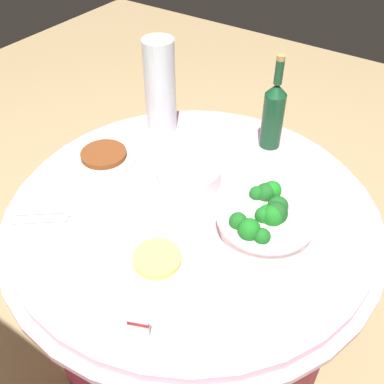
% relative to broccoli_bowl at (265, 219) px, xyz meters
% --- Properties ---
extents(ground_plane, '(6.00, 6.00, 0.00)m').
position_rel_broccoli_bowl_xyz_m(ground_plane, '(0.23, 0.03, -0.79)').
color(ground_plane, tan).
extents(buffet_table, '(1.16, 1.16, 0.74)m').
position_rel_broccoli_bowl_xyz_m(buffet_table, '(0.23, 0.03, -0.41)').
color(buffet_table, maroon).
rests_on(buffet_table, ground_plane).
extents(broccoli_bowl, '(0.28, 0.28, 0.11)m').
position_rel_broccoli_bowl_xyz_m(broccoli_bowl, '(0.00, 0.00, 0.00)').
color(broccoli_bowl, white).
rests_on(broccoli_bowl, buffet_table).
extents(plate_stack, '(0.21, 0.21, 0.06)m').
position_rel_broccoli_bowl_xyz_m(plate_stack, '(0.30, -0.06, -0.02)').
color(plate_stack, white).
rests_on(plate_stack, buffet_table).
extents(wine_bottle, '(0.07, 0.07, 0.34)m').
position_rel_broccoli_bowl_xyz_m(wine_bottle, '(0.18, -0.39, 0.08)').
color(wine_bottle, '#124324').
rests_on(wine_bottle, buffet_table).
extents(decorative_fruit_vase, '(0.11, 0.11, 0.34)m').
position_rel_broccoli_bowl_xyz_m(decorative_fruit_vase, '(0.56, -0.27, 0.12)').
color(decorative_fruit_vase, silver).
rests_on(decorative_fruit_vase, buffet_table).
extents(serving_tongs, '(0.15, 0.13, 0.01)m').
position_rel_broccoli_bowl_xyz_m(serving_tongs, '(0.56, 0.32, -0.04)').
color(serving_tongs, silver).
rests_on(serving_tongs, buffet_table).
extents(food_plate_noodles, '(0.22, 0.22, 0.03)m').
position_rel_broccoli_bowl_xyz_m(food_plate_noodles, '(0.18, 0.27, -0.03)').
color(food_plate_noodles, white).
rests_on(food_plate_noodles, buffet_table).
extents(food_plate_stir_fry, '(0.22, 0.22, 0.03)m').
position_rel_broccoli_bowl_xyz_m(food_plate_stir_fry, '(0.61, 0.01, -0.03)').
color(food_plate_stir_fry, white).
rests_on(food_plate_stir_fry, buffet_table).
extents(label_placard_front, '(0.05, 0.03, 0.05)m').
position_rel_broccoli_bowl_xyz_m(label_placard_front, '(0.08, 0.46, -0.01)').
color(label_placard_front, white).
rests_on(label_placard_front, buffet_table).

